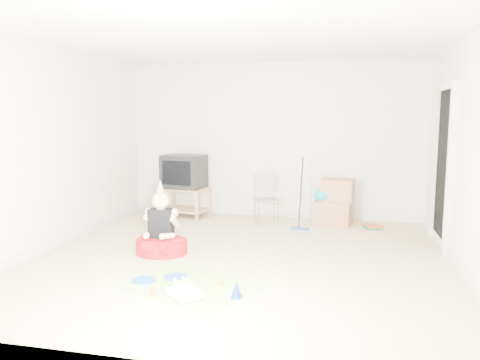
% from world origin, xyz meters
% --- Properties ---
extents(ground, '(5.00, 5.00, 0.00)m').
position_xyz_m(ground, '(0.00, 0.00, 0.00)').
color(ground, '#C7B78F').
rests_on(ground, ground).
extents(doorway_recess, '(0.02, 0.90, 2.05)m').
position_xyz_m(doorway_recess, '(2.48, 1.20, 1.02)').
color(doorway_recess, black).
rests_on(doorway_recess, ground).
extents(tv_stand, '(0.88, 0.65, 0.50)m').
position_xyz_m(tv_stand, '(-1.46, 2.11, 0.29)').
color(tv_stand, '#AD7B4E').
rests_on(tv_stand, ground).
extents(crt_tv, '(0.73, 0.64, 0.56)m').
position_xyz_m(crt_tv, '(-1.46, 2.11, 0.78)').
color(crt_tv, black).
rests_on(crt_tv, tv_stand).
extents(folding_chair, '(0.46, 0.45, 0.79)m').
position_xyz_m(folding_chair, '(-0.00, 1.88, 0.39)').
color(folding_chair, gray).
rests_on(folding_chair, ground).
extents(cardboard_boxes, '(0.65, 0.54, 0.73)m').
position_xyz_m(cardboard_boxes, '(1.06, 2.08, 0.35)').
color(cardboard_boxes, '#A77550').
rests_on(cardboard_boxes, ground).
extents(floor_mop, '(0.27, 0.37, 1.08)m').
position_xyz_m(floor_mop, '(0.56, 1.57, 0.26)').
color(floor_mop, blue).
rests_on(floor_mop, ground).
extents(book_pile, '(0.28, 0.32, 0.06)m').
position_xyz_m(book_pile, '(1.65, 1.90, 0.03)').
color(book_pile, '#246C3D').
rests_on(book_pile, ground).
extents(seated_woman, '(0.68, 0.68, 0.93)m').
position_xyz_m(seated_woman, '(-1.01, -0.04, 0.20)').
color(seated_woman, '#B31014').
rests_on(seated_woman, ground).
extents(party_mat, '(1.51, 1.33, 0.01)m').
position_xyz_m(party_mat, '(-0.29, -1.06, 0.00)').
color(party_mat, '#F83480').
rests_on(party_mat, ground).
extents(birthday_cake, '(0.39, 0.38, 0.15)m').
position_xyz_m(birthday_cake, '(-0.24, -1.36, 0.04)').
color(birthday_cake, white).
rests_on(birthday_cake, party_mat).
extents(blue_plate_near, '(0.27, 0.27, 0.01)m').
position_xyz_m(blue_plate_near, '(-0.53, -0.85, 0.01)').
color(blue_plate_near, blue).
rests_on(blue_plate_near, party_mat).
extents(blue_plate_far, '(0.35, 0.35, 0.01)m').
position_xyz_m(blue_plate_far, '(-0.81, -1.02, 0.01)').
color(blue_plate_far, blue).
rests_on(blue_plate_far, party_mat).
extents(orange_cup_near, '(0.07, 0.07, 0.07)m').
position_xyz_m(orange_cup_near, '(-0.00, -0.98, 0.04)').
color(orange_cup_near, orange).
rests_on(orange_cup_near, party_mat).
extents(orange_cup_far, '(0.09, 0.09, 0.07)m').
position_xyz_m(orange_cup_far, '(-0.55, -1.37, 0.04)').
color(orange_cup_far, orange).
rests_on(orange_cup_far, party_mat).
extents(blue_party_hat, '(0.15, 0.15, 0.16)m').
position_xyz_m(blue_party_hat, '(0.24, -1.26, 0.09)').
color(blue_party_hat, '#1938B4').
rests_on(blue_party_hat, party_mat).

